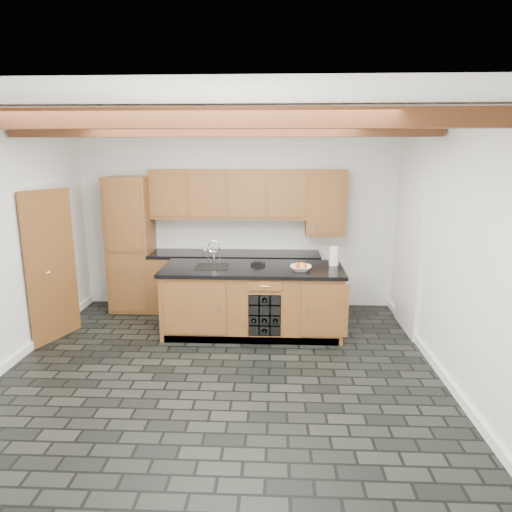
{
  "coord_description": "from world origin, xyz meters",
  "views": [
    {
      "loc": [
        0.62,
        -4.71,
        2.45
      ],
      "look_at": [
        0.37,
        0.8,
        1.2
      ],
      "focal_mm": 32.0,
      "sensor_mm": 36.0,
      "label": 1
    }
  ],
  "objects_px": {
    "kitchen_scale": "(258,264)",
    "fruit_bowl": "(301,268)",
    "island": "(253,300)",
    "paper_towel": "(334,256)"
  },
  "relations": [
    {
      "from": "kitchen_scale",
      "to": "fruit_bowl",
      "type": "bearing_deg",
      "value": -12.52
    },
    {
      "from": "fruit_bowl",
      "to": "paper_towel",
      "type": "bearing_deg",
      "value": 35.25
    },
    {
      "from": "fruit_bowl",
      "to": "paper_towel",
      "type": "distance_m",
      "value": 0.59
    },
    {
      "from": "kitchen_scale",
      "to": "fruit_bowl",
      "type": "distance_m",
      "value": 0.64
    },
    {
      "from": "island",
      "to": "kitchen_scale",
      "type": "height_order",
      "value": "kitchen_scale"
    },
    {
      "from": "island",
      "to": "paper_towel",
      "type": "distance_m",
      "value": 1.27
    },
    {
      "from": "fruit_bowl",
      "to": "kitchen_scale",
      "type": "bearing_deg",
      "value": 154.54
    },
    {
      "from": "fruit_bowl",
      "to": "paper_towel",
      "type": "relative_size",
      "value": 1.08
    },
    {
      "from": "kitchen_scale",
      "to": "fruit_bowl",
      "type": "relative_size",
      "value": 0.7
    },
    {
      "from": "island",
      "to": "fruit_bowl",
      "type": "height_order",
      "value": "fruit_bowl"
    }
  ]
}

